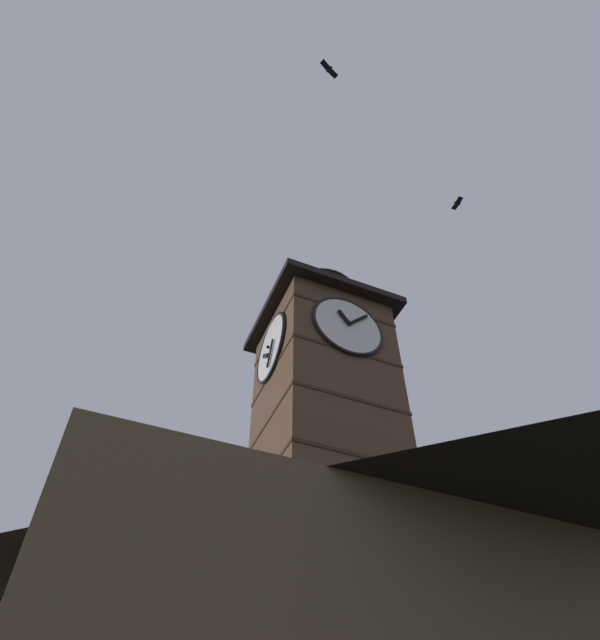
# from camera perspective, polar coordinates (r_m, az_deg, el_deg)

# --- Properties ---
(clock_tower) EXTENTS (3.95, 3.95, 9.43)m
(clock_tower) POSITION_cam_1_polar(r_m,az_deg,el_deg) (16.09, 2.47, -6.46)
(clock_tower) COLOR brown
(clock_tower) RESTS_ON building_main
(pine_tree_behind) EXTENTS (6.02, 6.02, 19.54)m
(pine_tree_behind) POSITION_cam_1_polar(r_m,az_deg,el_deg) (18.66, 0.35, -26.32)
(pine_tree_behind) COLOR #473323
(pine_tree_behind) RESTS_ON ground_plane
(flying_bird_high) EXTENTS (0.30, 0.62, 0.16)m
(flying_bird_high) POSITION_cam_1_polar(r_m,az_deg,el_deg) (23.93, 15.86, 11.46)
(flying_bird_high) COLOR black
(flying_bird_low) EXTENTS (0.75, 0.45, 0.14)m
(flying_bird_low) POSITION_cam_1_polar(r_m,az_deg,el_deg) (20.44, 3.02, 24.34)
(flying_bird_low) COLOR black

